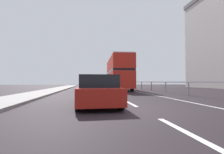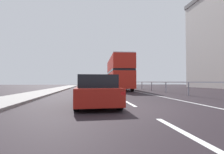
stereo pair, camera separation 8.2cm
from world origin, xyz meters
name	(u,v)px [view 2 (the right image)]	position (x,y,z in m)	size (l,w,h in m)	color
ground_plane	(138,109)	(0.00, 0.00, -0.05)	(73.08, 120.00, 0.10)	black
lane_paint_markings	(130,93)	(1.90, 8.84, 0.00)	(3.37, 46.00, 0.01)	silver
bridge_side_railing	(166,84)	(5.57, 9.00, 0.89)	(0.10, 42.00, 1.09)	gray
double_decker_bus_red	(119,73)	(1.92, 15.43, 2.28)	(2.92, 10.40, 4.27)	#B42015
hatchback_car_near	(96,91)	(-1.67, 0.86, 0.66)	(1.90, 4.07, 1.36)	#A01C14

